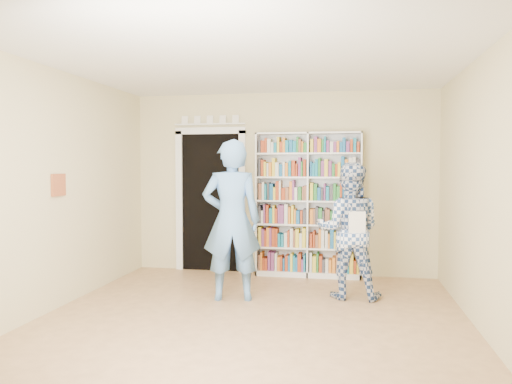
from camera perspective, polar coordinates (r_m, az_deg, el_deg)
floor at (r=5.26m, az=-0.81°, el=-14.87°), size 5.00×5.00×0.00m
ceiling at (r=5.12m, az=-0.84°, el=15.25°), size 5.00×5.00×0.00m
wall_back at (r=7.48m, az=2.97°, el=0.97°), size 4.50×0.00×4.50m
wall_left at (r=5.88m, az=-22.83°, el=0.20°), size 0.00×5.00×5.00m
wall_right at (r=5.07m, az=24.96°, el=-0.26°), size 0.00×5.00×5.00m
bookshelf at (r=7.29m, az=5.99°, el=-1.38°), size 1.52×0.29×2.10m
doorway at (r=7.69m, az=-5.21°, el=-0.25°), size 1.10×0.08×2.43m
wall_art at (r=6.04m, az=-21.64°, el=0.76°), size 0.03×0.25×0.25m
man_blue at (r=6.00m, az=-2.80°, el=-3.23°), size 0.78×0.60×1.93m
man_plaid at (r=6.20m, az=10.57°, el=-4.35°), size 0.83×0.65×1.65m
paper_sheet at (r=5.93m, az=11.48°, el=-3.54°), size 0.20×0.05×0.28m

